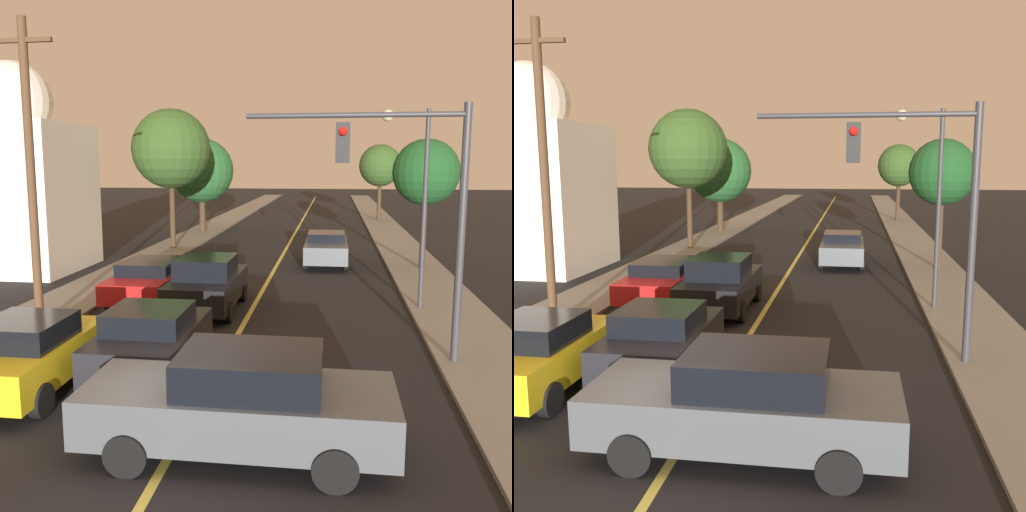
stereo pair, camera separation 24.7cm
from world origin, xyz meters
The scene contains 18 objects.
ground_plane centered at (0.00, 0.00, 0.00)m, with size 200.00×200.00×0.00m, color black.
road_surface centered at (0.00, 36.00, 0.01)m, with size 10.00×80.00×0.01m.
sidewalk_left centered at (-6.25, 36.00, 0.06)m, with size 2.50×80.00×0.12m.
sidewalk_right centered at (6.25, 36.00, 0.06)m, with size 2.50×80.00×0.12m.
car_near_lane_front centered at (-1.40, 3.51, 0.79)m, with size 2.04×3.85×1.56m.
car_near_lane_second centered at (-1.40, 9.18, 0.88)m, with size 2.07×4.44×1.76m.
car_outer_lane_front centered at (-3.60, 2.30, 0.80)m, with size 1.93×3.98×1.56m.
car_outer_lane_second centered at (-3.60, 10.39, 0.75)m, with size 2.10×5.09×1.41m.
car_far_oncoming centered at (2.25, 18.13, 0.80)m, with size 2.03×4.48×1.51m.
car_crossing_right centered at (1.13, 0.32, 0.87)m, with size 5.02×2.11×1.72m.
traffic_signal_mast centered at (4.23, 4.99, 4.12)m, with size 4.98×0.42×5.86m.
streetlamp_right centered at (5.00, 10.07, 4.14)m, with size 1.46×0.36×6.19m.
utility_pole_left centered at (-5.60, 6.36, 4.44)m, with size 1.60×0.24×8.32m.
tree_left_near centered at (-6.10, 21.69, 5.43)m, with size 4.20×4.20×7.42m.
tree_left_far centered at (-6.30, 29.71, 4.19)m, with size 4.29×4.29×6.23m.
tree_right_near centered at (6.45, 17.22, 4.28)m, with size 2.85×2.85×5.61m.
tree_right_far centered at (6.21, 39.03, 4.50)m, with size 3.37×3.37×6.09m.
domed_building_left centered at (-11.16, 15.17, 3.90)m, with size 5.31×5.31×8.97m.
Camera 2 is at (2.78, -8.21, 4.66)m, focal length 40.00 mm.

